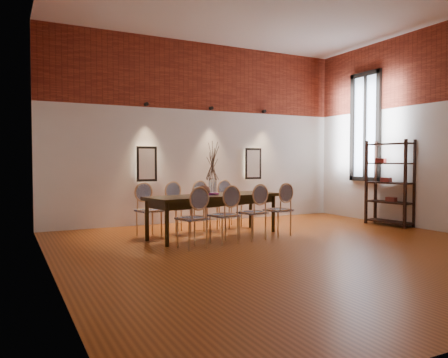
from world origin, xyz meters
name	(u,v)px	position (x,y,z in m)	size (l,w,h in m)	color
floor	(294,249)	(0.00, 0.00, -0.01)	(7.00, 7.00, 0.02)	#9C4A17
wall_back	(201,133)	(0.00, 3.55, 2.00)	(7.00, 0.10, 4.00)	silver
wall_left	(45,106)	(-3.55, 0.00, 2.00)	(0.10, 7.00, 4.00)	silver
wall_right	(447,127)	(3.55, 0.00, 2.00)	(0.10, 7.00, 4.00)	silver
brick_band_back	(202,76)	(0.00, 3.48, 3.25)	(7.00, 0.02, 1.50)	maroon
brick_band_right	(446,61)	(3.48, 0.00, 3.25)	(0.02, 7.00, 1.50)	maroon
niche_left	(146,164)	(-1.30, 3.45, 1.30)	(0.36, 0.06, 0.66)	#FFEAC6
niche_right	(252,164)	(1.30, 3.45, 1.30)	(0.36, 0.06, 0.66)	#FFEAC6
spot_fixture_left	(146,104)	(-1.30, 3.42, 2.55)	(0.08, 0.08, 0.10)	black
spot_fixture_mid	(211,108)	(0.20, 3.42, 2.55)	(0.08, 0.08, 0.10)	black
spot_fixture_right	(264,111)	(1.60, 3.42, 2.55)	(0.08, 0.08, 0.10)	black
window_glass	(366,127)	(3.46, 2.00, 2.15)	(0.02, 0.78, 2.38)	silver
window_frame	(365,127)	(3.44, 2.00, 2.15)	(0.08, 0.90, 2.50)	black
window_mullion	(365,127)	(3.44, 2.00, 2.15)	(0.06, 0.06, 2.40)	black
dining_table	(214,215)	(-0.60, 1.61, 0.38)	(2.53, 0.81, 0.75)	#31210A
chair_near_a	(192,218)	(-1.40, 0.75, 0.47)	(0.44, 0.44, 0.94)	tan
chair_near_b	(224,215)	(-0.78, 0.87, 0.47)	(0.44, 0.44, 0.94)	tan
chair_near_c	(252,212)	(-0.16, 1.00, 0.47)	(0.44, 0.44, 0.94)	tan
chair_near_d	(278,210)	(0.46, 1.12, 0.47)	(0.44, 0.44, 0.94)	tan
chair_far_a	(149,210)	(-1.67, 2.09, 0.47)	(0.44, 0.44, 0.94)	tan
chair_far_b	(179,208)	(-1.05, 2.22, 0.47)	(0.44, 0.44, 0.94)	tan
chair_far_c	(206,206)	(-0.43, 2.34, 0.47)	(0.44, 0.44, 0.94)	tan
chair_far_d	(230,204)	(0.19, 2.47, 0.47)	(0.44, 0.44, 0.94)	tan
vase	(213,187)	(-0.63, 1.60, 0.90)	(0.14, 0.14, 0.30)	silver
dried_branches	(213,162)	(-0.63, 1.60, 1.35)	(0.50, 0.50, 0.70)	brown
bowl	(204,191)	(-0.85, 1.51, 0.84)	(0.24, 0.24, 0.18)	#582B18
book	(210,194)	(-0.66, 1.65, 0.77)	(0.26, 0.18, 0.03)	#8F1672
shelving_rack	(390,183)	(3.28, 1.12, 0.90)	(0.38, 1.00, 1.80)	black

